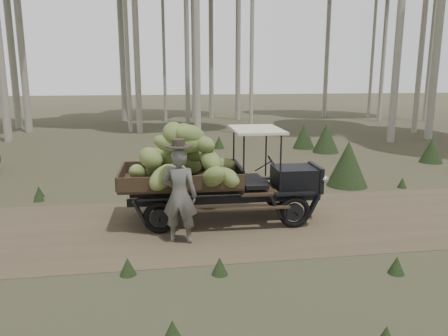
% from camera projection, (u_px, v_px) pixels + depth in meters
% --- Properties ---
extents(ground, '(120.00, 120.00, 0.00)m').
position_uv_depth(ground, '(211.00, 225.00, 9.36)').
color(ground, '#473D2B').
rests_on(ground, ground).
extents(dirt_track, '(70.00, 4.00, 0.01)m').
position_uv_depth(dirt_track, '(211.00, 225.00, 9.36)').
color(dirt_track, brown).
rests_on(dirt_track, ground).
extents(banana_truck, '(4.50, 2.24, 2.28)m').
position_uv_depth(banana_truck, '(202.00, 163.00, 9.43)').
color(banana_truck, black).
rests_on(banana_truck, ground).
extents(farmer, '(0.77, 0.62, 2.01)m').
position_uv_depth(farmer, '(180.00, 195.00, 8.25)').
color(farmer, '#54524D').
rests_on(farmer, ground).
extents(undergrowth, '(23.27, 22.20, 1.34)m').
position_uv_depth(undergrowth, '(136.00, 212.00, 8.49)').
color(undergrowth, '#233319').
rests_on(undergrowth, ground).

